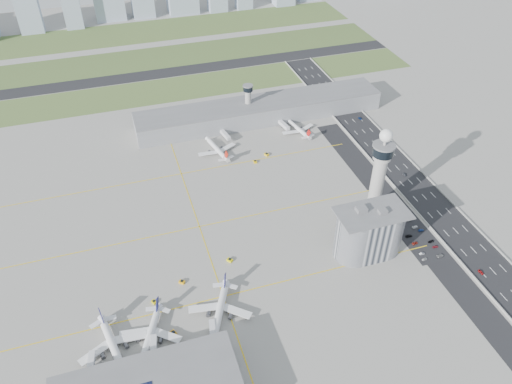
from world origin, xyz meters
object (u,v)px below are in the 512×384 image
object	(u,v)px
tug_0	(154,302)
car_hw_1	(404,175)
car_lot_8	(431,241)
car_hw_0	(481,272)
jet_bridge_far_0	(222,132)
tug_3	(230,260)
tug_4	(255,161)
control_tower	(380,171)
airplane_far_a	(217,146)
tug_5	(267,154)
car_lot_4	(401,226)
car_hw_2	(360,118)
car_lot_6	(440,256)
car_hw_4	(317,90)
secondary_tower	(248,100)
admin_building	(369,232)
airplane_near_c	(219,308)
jet_bridge_far_1	(280,123)
car_lot_9	(421,230)
car_lot_0	(425,259)
car_lot_2	(415,243)
airplane_near_a	(112,344)
car_lot_11	(409,220)
car_lot_7	(435,247)
airplane_near_b	(149,333)
jet_bridge_near_1	(154,362)
jet_bridge_near_0	(90,379)
car_lot_3	(409,236)
car_lot_1	(422,254)
jet_bridge_near_2	(214,346)
airplane_far_b	(298,126)
car_lot_5	(399,223)
tug_1	(173,333)
tug_2	(182,282)
car_lot_10	(415,227)

from	to	relation	value
tug_0	car_hw_1	xyz separation A→B (m)	(192.07, 61.05, -0.22)
car_lot_8	car_hw_0	world-z (taller)	car_lot_8
jet_bridge_far_0	tug_3	bearing A→B (deg)	-22.89
tug_4	car_hw_0	distance (m)	172.32
control_tower	car_hw_1	xyz separation A→B (m)	(42.93, 30.44, -34.40)
airplane_far_a	tug_5	distance (m)	39.09
car_lot_4	car_hw_2	world-z (taller)	car_lot_4
car_lot_6	car_hw_4	xyz separation A→B (m)	(14.89, 220.71, -0.06)
secondary_tower	admin_building	xyz separation A→B (m)	(21.99, -172.00, -3.50)
admin_building	car_hw_1	xyz separation A→B (m)	(62.94, 60.44, -14.67)
car_lot_6	car_hw_1	xyz separation A→B (m)	(22.54, 78.77, 0.00)
airplane_near_c	tug_5	size ratio (longest dim) A/B	11.64
airplane_near_c	jet_bridge_far_1	size ratio (longest dim) A/B	2.92
car_lot_9	car_lot_0	bearing A→B (deg)	155.02
airplane_near_c	car_lot_2	xyz separation A→B (m)	(128.69, 15.43, -5.17)
secondary_tower	tug_3	distance (m)	167.11
tug_0	car_lot_9	distance (m)	170.92
car_hw_0	secondary_tower	bearing A→B (deg)	104.73
airplane_near_a	car_lot_11	xyz separation A→B (m)	(192.59, 40.43, -5.13)
tug_3	car_lot_0	bearing A→B (deg)	-55.04
car_lot_7	airplane_near_b	bearing A→B (deg)	94.75
jet_bridge_near_1	car_hw_4	bearing A→B (deg)	-28.25
jet_bridge_near_0	car_lot_3	bearing A→B (deg)	-68.06
tug_4	car_lot_6	world-z (taller)	tug_4
car_lot_1	car_lot_11	size ratio (longest dim) A/B	0.83
airplane_near_c	jet_bridge_near_2	distance (m)	21.11
tug_0	car_lot_3	xyz separation A→B (m)	(160.64, 3.16, -0.21)
airplane_far_b	car_lot_9	distance (m)	139.39
car_hw_1	admin_building	bearing A→B (deg)	-143.52
car_lot_2	car_lot_5	xyz separation A→B (m)	(0.40, 19.67, 0.01)
car_lot_2	airplane_far_a	bearing A→B (deg)	26.10
airplane_near_b	car_lot_8	world-z (taller)	airplane_near_b
admin_building	jet_bridge_near_1	xyz separation A→B (m)	(-134.99, -39.00, -12.45)
tug_0	tug_1	size ratio (longest dim) A/B	0.81
tug_2	car_lot_4	world-z (taller)	tug_2
car_lot_4	car_lot_5	world-z (taller)	car_lot_4
tug_1	car_hw_1	world-z (taller)	tug_1
jet_bridge_near_2	car_lot_11	xyz separation A→B (m)	(144.83, 54.82, -2.23)
jet_bridge_far_0	tug_3	distance (m)	140.74
car_lot_0	car_lot_8	bearing A→B (deg)	-54.88
control_tower	admin_building	size ratio (longest dim) A/B	1.54
car_hw_1	car_hw_2	world-z (taller)	car_hw_1
car_lot_3	car_lot_2	bearing A→B (deg)	-177.83
car_lot_1	car_lot_2	bearing A→B (deg)	-2.91
car_lot_6	car_hw_2	bearing A→B (deg)	-16.56
car_lot_1	car_lot_10	distance (m)	23.83
car_lot_8	car_lot_5	bearing A→B (deg)	19.79
secondary_tower	car_lot_8	distance (m)	190.02
airplane_near_c	tug_1	world-z (taller)	airplane_near_c
tug_4	car_lot_10	bearing A→B (deg)	-50.27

